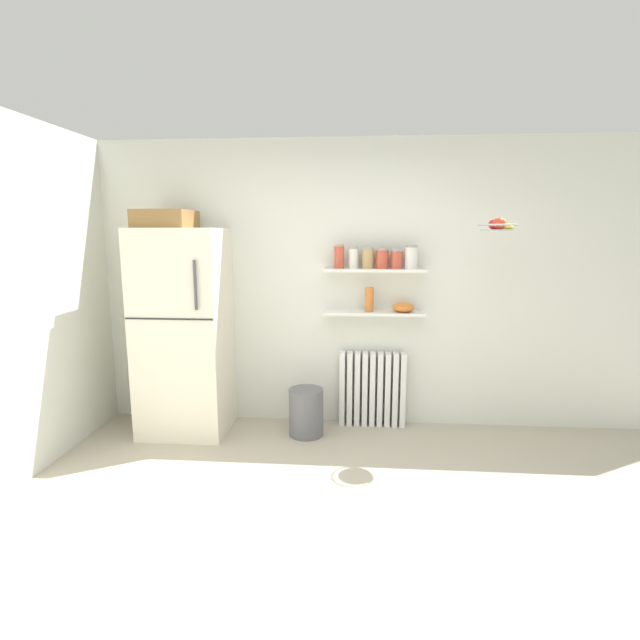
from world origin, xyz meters
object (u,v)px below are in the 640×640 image
(shelf_bowl, at_px, (403,307))
(trash_bin, at_px, (306,412))
(storage_jar_5, at_px, (411,257))
(vase, at_px, (369,299))
(storage_jar_0, at_px, (339,256))
(hanging_fruit_basket, at_px, (498,225))
(refrigerator, at_px, (183,329))
(radiator, at_px, (372,389))
(storage_jar_1, at_px, (353,258))
(storage_jar_3, at_px, (382,259))
(storage_jar_4, at_px, (397,259))
(storage_jar_2, at_px, (368,258))

(shelf_bowl, bearing_deg, trash_bin, -163.76)
(storage_jar_5, xyz_separation_m, vase, (-0.36, 0.00, -0.38))
(trash_bin, bearing_deg, storage_jar_0, 42.05)
(shelf_bowl, bearing_deg, hanging_fruit_basket, -25.06)
(refrigerator, xyz_separation_m, radiator, (1.68, 0.24, -0.59))
(storage_jar_5, xyz_separation_m, hanging_fruit_basket, (0.64, -0.32, 0.27))
(storage_jar_1, xyz_separation_m, trash_bin, (-0.40, -0.25, -1.35))
(refrigerator, bearing_deg, storage_jar_3, 7.01)
(refrigerator, bearing_deg, trash_bin, -1.72)
(storage_jar_0, xyz_separation_m, storage_jar_1, (0.13, 0.00, -0.01))
(storage_jar_0, bearing_deg, hanging_fruit_basket, -14.31)
(refrigerator, relative_size, hanging_fruit_basket, 6.23)
(storage_jar_1, relative_size, shelf_bowl, 0.98)
(radiator, relative_size, storage_jar_4, 4.04)
(storage_jar_1, xyz_separation_m, vase, (0.15, -0.00, -0.37))
(refrigerator, bearing_deg, radiator, 8.27)
(storage_jar_2, bearing_deg, storage_jar_4, 0.00)
(vase, bearing_deg, hanging_fruit_basket, -18.01)
(storage_jar_0, bearing_deg, storage_jar_4, 0.00)
(refrigerator, xyz_separation_m, storage_jar_5, (1.99, 0.21, 0.63))
(storage_jar_0, bearing_deg, vase, 0.00)
(trash_bin, height_order, hanging_fruit_basket, hanging_fruit_basket)
(storage_jar_2, xyz_separation_m, trash_bin, (-0.52, -0.25, -1.35))
(radiator, bearing_deg, refrigerator, -171.73)
(storage_jar_0, xyz_separation_m, shelf_bowl, (0.57, 0.00, -0.45))
(storage_jar_5, relative_size, shelf_bowl, 1.05)
(radiator, height_order, vase, vase)
(storage_jar_4, xyz_separation_m, shelf_bowl, (0.07, -0.00, -0.42))
(radiator, xyz_separation_m, storage_jar_2, (-0.06, -0.03, 1.21))
(refrigerator, xyz_separation_m, storage_jar_4, (1.87, 0.21, 0.61))
(storage_jar_4, bearing_deg, shelf_bowl, -0.00)
(refrigerator, distance_m, storage_jar_4, 1.98)
(storage_jar_4, relative_size, vase, 0.79)
(vase, relative_size, shelf_bowl, 1.11)
(shelf_bowl, bearing_deg, storage_jar_2, 180.00)
(vase, bearing_deg, storage_jar_0, -180.00)
(refrigerator, xyz_separation_m, storage_jar_2, (1.62, 0.21, 0.62))
(radiator, distance_m, storage_jar_3, 1.21)
(storage_jar_3, height_order, vase, storage_jar_3)
(storage_jar_3, height_order, storage_jar_5, storage_jar_5)
(storage_jar_5, height_order, vase, storage_jar_5)
(radiator, relative_size, storage_jar_3, 3.88)
(shelf_bowl, bearing_deg, storage_jar_4, 180.00)
(vase, bearing_deg, storage_jar_1, 180.00)
(storage_jar_4, height_order, storage_jar_5, storage_jar_5)
(radiator, xyz_separation_m, vase, (-0.04, -0.03, 0.84))
(storage_jar_5, height_order, hanging_fruit_basket, hanging_fruit_basket)
(hanging_fruit_basket, bearing_deg, storage_jar_3, 160.02)
(storage_jar_1, bearing_deg, storage_jar_5, -0.00)
(storage_jar_1, xyz_separation_m, shelf_bowl, (0.45, -0.00, -0.43))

